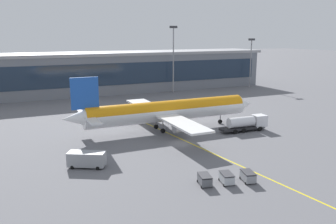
{
  "coord_description": "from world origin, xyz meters",
  "views": [
    {
      "loc": [
        -29.93,
        -59.0,
        20.64
      ],
      "look_at": [
        1.09,
        7.98,
        4.5
      ],
      "focal_mm": 38.34,
      "sensor_mm": 36.0,
      "label": 1
    }
  ],
  "objects_px": {
    "fuel_tanker": "(247,123)",
    "baggage_cart_0": "(205,180)",
    "lavatory_truck": "(87,159)",
    "baggage_cart_1": "(227,178)",
    "baggage_cart_2": "(248,176)",
    "main_airliner": "(168,111)"
  },
  "relations": [
    {
      "from": "main_airliner",
      "to": "baggage_cart_2",
      "type": "distance_m",
      "value": 30.53
    },
    {
      "from": "baggage_cart_0",
      "to": "baggage_cart_1",
      "type": "bearing_deg",
      "value": -14.29
    },
    {
      "from": "lavatory_truck",
      "to": "baggage_cart_1",
      "type": "distance_m",
      "value": 21.84
    },
    {
      "from": "lavatory_truck",
      "to": "baggage_cart_1",
      "type": "xyz_separation_m",
      "value": [
        16.42,
        -14.38,
        -0.64
      ]
    },
    {
      "from": "fuel_tanker",
      "to": "baggage_cart_0",
      "type": "relative_size",
      "value": 3.7
    },
    {
      "from": "baggage_cart_1",
      "to": "baggage_cart_0",
      "type": "bearing_deg",
      "value": 165.71
    },
    {
      "from": "fuel_tanker",
      "to": "baggage_cart_1",
      "type": "bearing_deg",
      "value": -132.28
    },
    {
      "from": "baggage_cart_1",
      "to": "lavatory_truck",
      "type": "bearing_deg",
      "value": 138.79
    },
    {
      "from": "fuel_tanker",
      "to": "lavatory_truck",
      "type": "relative_size",
      "value": 1.77
    },
    {
      "from": "lavatory_truck",
      "to": "fuel_tanker",
      "type": "bearing_deg",
      "value": 11.35
    },
    {
      "from": "main_airliner",
      "to": "baggage_cart_2",
      "type": "bearing_deg",
      "value": -92.57
    },
    {
      "from": "baggage_cart_2",
      "to": "fuel_tanker",
      "type": "bearing_deg",
      "value": 53.54
    },
    {
      "from": "main_airliner",
      "to": "baggage_cart_0",
      "type": "relative_size",
      "value": 15.15
    },
    {
      "from": "baggage_cart_1",
      "to": "baggage_cart_2",
      "type": "distance_m",
      "value": 3.2
    },
    {
      "from": "lavatory_truck",
      "to": "baggage_cart_2",
      "type": "relative_size",
      "value": 2.09
    },
    {
      "from": "baggage_cart_0",
      "to": "baggage_cart_2",
      "type": "relative_size",
      "value": 1.0
    },
    {
      "from": "baggage_cart_1",
      "to": "baggage_cart_2",
      "type": "relative_size",
      "value": 1.0
    },
    {
      "from": "baggage_cart_0",
      "to": "baggage_cart_2",
      "type": "height_order",
      "value": "same"
    },
    {
      "from": "lavatory_truck",
      "to": "baggage_cart_0",
      "type": "relative_size",
      "value": 2.09
    },
    {
      "from": "fuel_tanker",
      "to": "lavatory_truck",
      "type": "bearing_deg",
      "value": -168.65
    },
    {
      "from": "fuel_tanker",
      "to": "lavatory_truck",
      "type": "height_order",
      "value": "fuel_tanker"
    },
    {
      "from": "fuel_tanker",
      "to": "baggage_cart_0",
      "type": "bearing_deg",
      "value": -137.53
    }
  ]
}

